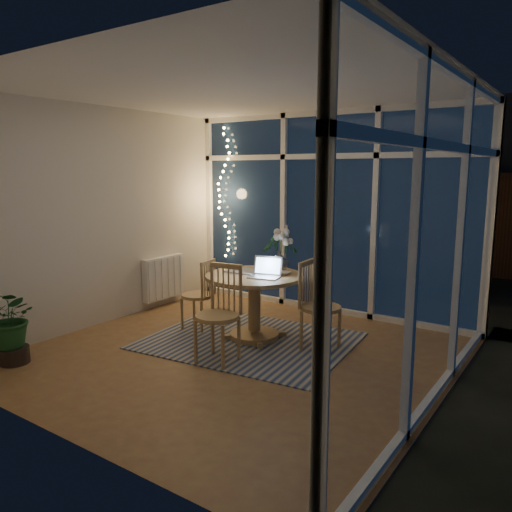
{
  "coord_description": "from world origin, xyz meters",
  "views": [
    {
      "loc": [
        2.9,
        -3.89,
        1.86
      ],
      "look_at": [
        0.05,
        0.25,
        0.99
      ],
      "focal_mm": 35.0,
      "sensor_mm": 36.0,
      "label": 1
    }
  ],
  "objects_px": {
    "chair_right": "(321,306)",
    "chair_front": "(217,314)",
    "flower_vase": "(279,262)",
    "laptop": "(264,267)",
    "potted_plant": "(12,325)",
    "chair_left": "(197,294)",
    "dining_table": "(254,307)"
  },
  "relations": [
    {
      "from": "dining_table",
      "to": "chair_right",
      "type": "height_order",
      "value": "chair_right"
    },
    {
      "from": "potted_plant",
      "to": "laptop",
      "type": "bearing_deg",
      "value": 47.36
    },
    {
      "from": "chair_right",
      "to": "chair_front",
      "type": "height_order",
      "value": "chair_front"
    },
    {
      "from": "flower_vase",
      "to": "potted_plant",
      "type": "xyz_separation_m",
      "value": [
        -1.63,
        -2.24,
        -0.46
      ]
    },
    {
      "from": "flower_vase",
      "to": "potted_plant",
      "type": "distance_m",
      "value": 2.81
    },
    {
      "from": "chair_right",
      "to": "laptop",
      "type": "xyz_separation_m",
      "value": [
        -0.58,
        -0.19,
        0.37
      ]
    },
    {
      "from": "laptop",
      "to": "potted_plant",
      "type": "xyz_separation_m",
      "value": [
        -1.69,
        -1.84,
        -0.47
      ]
    },
    {
      "from": "chair_left",
      "to": "potted_plant",
      "type": "bearing_deg",
      "value": -32.44
    },
    {
      "from": "chair_left",
      "to": "flower_vase",
      "type": "relative_size",
      "value": 4.03
    },
    {
      "from": "chair_left",
      "to": "flower_vase",
      "type": "distance_m",
      "value": 1.05
    },
    {
      "from": "dining_table",
      "to": "laptop",
      "type": "distance_m",
      "value": 0.52
    },
    {
      "from": "flower_vase",
      "to": "potted_plant",
      "type": "height_order",
      "value": "flower_vase"
    },
    {
      "from": "dining_table",
      "to": "chair_front",
      "type": "bearing_deg",
      "value": -83.27
    },
    {
      "from": "chair_left",
      "to": "flower_vase",
      "type": "xyz_separation_m",
      "value": [
        0.87,
        0.41,
        0.41
      ]
    },
    {
      "from": "chair_front",
      "to": "chair_left",
      "type": "bearing_deg",
      "value": 134.19
    },
    {
      "from": "chair_right",
      "to": "laptop",
      "type": "height_order",
      "value": "laptop"
    },
    {
      "from": "dining_table",
      "to": "chair_left",
      "type": "distance_m",
      "value": 0.77
    },
    {
      "from": "chair_right",
      "to": "laptop",
      "type": "relative_size",
      "value": 2.97
    },
    {
      "from": "laptop",
      "to": "potted_plant",
      "type": "height_order",
      "value": "laptop"
    },
    {
      "from": "chair_right",
      "to": "flower_vase",
      "type": "bearing_deg",
      "value": 68.74
    },
    {
      "from": "dining_table",
      "to": "chair_right",
      "type": "bearing_deg",
      "value": 8.97
    },
    {
      "from": "chair_front",
      "to": "potted_plant",
      "type": "height_order",
      "value": "chair_front"
    },
    {
      "from": "chair_left",
      "to": "chair_right",
      "type": "bearing_deg",
      "value": 87.41
    },
    {
      "from": "dining_table",
      "to": "chair_right",
      "type": "relative_size",
      "value": 1.13
    },
    {
      "from": "dining_table",
      "to": "flower_vase",
      "type": "xyz_separation_m",
      "value": [
        0.11,
        0.33,
        0.47
      ]
    },
    {
      "from": "dining_table",
      "to": "chair_front",
      "type": "height_order",
      "value": "chair_front"
    },
    {
      "from": "laptop",
      "to": "flower_vase",
      "type": "height_order",
      "value": "laptop"
    },
    {
      "from": "dining_table",
      "to": "flower_vase",
      "type": "bearing_deg",
      "value": 71.22
    },
    {
      "from": "dining_table",
      "to": "chair_left",
      "type": "height_order",
      "value": "chair_left"
    },
    {
      "from": "laptop",
      "to": "chair_right",
      "type": "bearing_deg",
      "value": 5.28
    },
    {
      "from": "chair_front",
      "to": "flower_vase",
      "type": "bearing_deg",
      "value": 81.72
    },
    {
      "from": "dining_table",
      "to": "flower_vase",
      "type": "distance_m",
      "value": 0.59
    }
  ]
}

